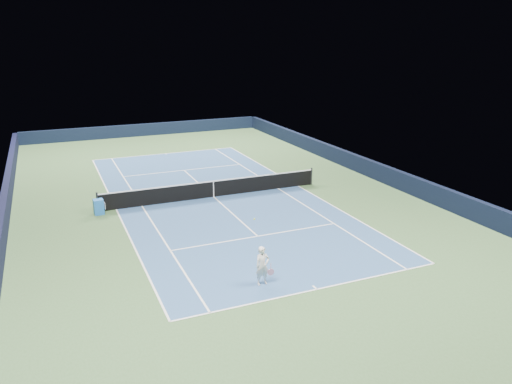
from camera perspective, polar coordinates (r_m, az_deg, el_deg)
name	(u,v)px	position (r m, az deg, el deg)	size (l,w,h in m)	color
ground	(214,197)	(28.81, -4.86, -0.56)	(40.00, 40.00, 0.00)	#395A31
wall_far	(145,130)	(47.39, -12.57, 6.96)	(22.00, 0.35, 1.10)	black
wall_right	(371,169)	(33.49, 12.98, 2.61)	(0.35, 40.00, 1.10)	black
wall_left	(4,213)	(27.46, -26.85, -2.18)	(0.35, 40.00, 1.10)	black
court_surface	(214,197)	(28.81, -4.86, -0.56)	(10.97, 23.77, 0.01)	#2D5080
baseline_far	(165,154)	(39.88, -10.31, 4.35)	(10.97, 0.08, 0.00)	white
baseline_near	(317,289)	(18.76, 6.97, -10.98)	(10.97, 0.08, 0.00)	white
sideline_doubles_right	(298,186)	(30.87, 4.84, 0.70)	(0.08, 23.77, 0.00)	white
sideline_doubles_left	(116,209)	(27.69, -15.69, -1.92)	(0.08, 23.77, 0.00)	white
sideline_singles_right	(278,188)	(30.28, 2.54, 0.40)	(0.08, 23.77, 0.00)	white
sideline_singles_left	(142,206)	(27.87, -12.90, -1.57)	(0.08, 23.77, 0.00)	white
service_line_far	(184,170)	(34.70, -8.22, 2.48)	(8.23, 0.08, 0.00)	white
service_line_near	(258,236)	(23.18, 0.19, -5.07)	(8.23, 0.08, 0.00)	white
center_service_line	(214,197)	(28.81, -4.86, -0.55)	(0.08, 12.80, 0.00)	white
center_mark_far	(166,154)	(39.73, -10.26, 4.30)	(0.08, 0.30, 0.00)	white
center_mark_near	(315,287)	(18.88, 6.74, -10.78)	(0.08, 0.30, 0.00)	white
tennis_net	(213,189)	(28.66, -4.88, 0.40)	(12.90, 0.10, 1.07)	black
sponsor_cube	(99,207)	(27.11, -17.53, -1.62)	(0.58, 0.47, 0.80)	blue
tennis_player	(263,266)	(18.66, 0.75, -8.43)	(0.74, 1.23, 2.27)	white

